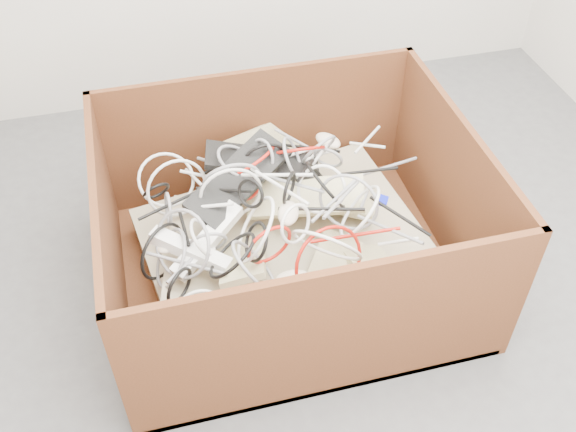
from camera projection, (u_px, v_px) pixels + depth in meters
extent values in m
plane|color=#49494B|center=(357.00, 295.00, 2.49)|extent=(3.00, 3.00, 0.00)
cube|color=#412310|center=(289.00, 273.00, 2.55)|extent=(1.28, 1.07, 0.03)
cube|color=#412310|center=(258.00, 134.00, 2.72)|extent=(1.28, 0.02, 0.60)
cube|color=#412310|center=(333.00, 336.00, 1.99)|extent=(1.28, 0.03, 0.60)
cube|color=#412310|center=(452.00, 190.00, 2.46)|extent=(0.03, 1.02, 0.60)
cube|color=#412310|center=(110.00, 252.00, 2.24)|extent=(0.02, 1.02, 0.60)
cube|color=tan|center=(288.00, 256.00, 2.52)|extent=(1.12, 0.97, 0.21)
cube|color=tan|center=(265.00, 262.00, 2.39)|extent=(0.80, 0.72, 0.22)
cube|color=beige|center=(219.00, 244.00, 2.45)|extent=(0.45, 0.25, 0.09)
cube|color=beige|center=(318.00, 197.00, 2.54)|extent=(0.44, 0.30, 0.14)
cube|color=beige|center=(327.00, 281.00, 2.26)|extent=(0.35, 0.43, 0.09)
cube|color=beige|center=(241.00, 287.00, 2.24)|extent=(0.44, 0.33, 0.08)
cube|color=beige|center=(384.00, 277.00, 2.21)|extent=(0.18, 0.41, 0.17)
cube|color=beige|center=(257.00, 147.00, 2.66)|extent=(0.39, 0.30, 0.20)
cube|color=beige|center=(244.00, 254.00, 2.29)|extent=(0.23, 0.41, 0.22)
cube|color=beige|center=(306.00, 197.00, 2.39)|extent=(0.44, 0.27, 0.12)
cube|color=black|center=(262.00, 161.00, 2.44)|extent=(0.44, 0.23, 0.11)
cube|color=black|center=(239.00, 178.00, 2.32)|extent=(0.42, 0.37, 0.14)
ellipsoid|color=beige|center=(172.00, 243.00, 2.21)|extent=(0.13, 0.12, 0.04)
ellipsoid|color=beige|center=(328.00, 141.00, 2.59)|extent=(0.12, 0.13, 0.04)
ellipsoid|color=beige|center=(293.00, 279.00, 2.14)|extent=(0.12, 0.07, 0.04)
ellipsoid|color=beige|center=(288.00, 213.00, 2.18)|extent=(0.11, 0.13, 0.04)
ellipsoid|color=beige|center=(229.00, 178.00, 2.34)|extent=(0.13, 0.11, 0.04)
ellipsoid|color=black|center=(378.00, 275.00, 2.17)|extent=(0.13, 0.12, 0.04)
cube|color=white|center=(207.00, 240.00, 2.21)|extent=(0.28, 0.24, 0.13)
cube|color=white|center=(190.00, 250.00, 2.18)|extent=(0.27, 0.21, 0.09)
cube|color=#0C15B9|center=(381.00, 200.00, 2.34)|extent=(0.06, 0.06, 0.03)
torus|color=gray|center=(348.00, 203.00, 2.23)|extent=(0.25, 0.20, 0.30)
torus|color=silver|center=(203.00, 237.00, 2.17)|extent=(0.11, 0.18, 0.16)
torus|color=#B4160C|center=(269.00, 245.00, 2.11)|extent=(0.22, 0.08, 0.23)
torus|color=silver|center=(295.00, 224.00, 2.12)|extent=(0.13, 0.13, 0.16)
torus|color=silver|center=(327.00, 246.00, 2.11)|extent=(0.29, 0.24, 0.25)
torus|color=black|center=(163.00, 251.00, 2.23)|extent=(0.22, 0.20, 0.29)
torus|color=silver|center=(359.00, 211.00, 2.23)|extent=(0.20, 0.21, 0.23)
torus|color=gray|center=(319.00, 150.00, 2.44)|extent=(0.16, 0.15, 0.19)
torus|color=gray|center=(292.00, 158.00, 2.39)|extent=(0.12, 0.16, 0.17)
torus|color=gray|center=(208.00, 243.00, 2.20)|extent=(0.18, 0.07, 0.17)
torus|color=silver|center=(255.00, 230.00, 2.15)|extent=(0.17, 0.32, 0.29)
torus|color=silver|center=(199.00, 309.00, 2.10)|extent=(0.21, 0.04, 0.21)
torus|color=gray|center=(232.00, 180.00, 2.29)|extent=(0.29, 0.11, 0.28)
torus|color=black|center=(232.00, 255.00, 2.10)|extent=(0.22, 0.21, 0.17)
torus|color=silver|center=(231.00, 194.00, 2.28)|extent=(0.31, 0.02, 0.31)
torus|color=black|center=(256.00, 242.00, 2.11)|extent=(0.10, 0.19, 0.17)
torus|color=black|center=(325.00, 185.00, 2.33)|extent=(0.15, 0.22, 0.20)
torus|color=silver|center=(177.00, 188.00, 2.37)|extent=(0.23, 0.11, 0.23)
torus|color=silver|center=(321.00, 189.00, 2.29)|extent=(0.17, 0.19, 0.17)
torus|color=#B4160C|center=(243.00, 183.00, 2.34)|extent=(0.17, 0.11, 0.15)
torus|color=#B4160C|center=(329.00, 262.00, 2.11)|extent=(0.30, 0.15, 0.31)
torus|color=gray|center=(182.00, 244.00, 2.13)|extent=(0.19, 0.29, 0.28)
torus|color=black|center=(265.00, 162.00, 2.40)|extent=(0.25, 0.04, 0.25)
torus|color=gray|center=(328.00, 158.00, 2.48)|extent=(0.13, 0.10, 0.13)
torus|color=#B4160C|center=(246.00, 160.00, 2.42)|extent=(0.30, 0.27, 0.21)
torus|color=black|center=(251.00, 193.00, 2.19)|extent=(0.11, 0.11, 0.14)
torus|color=gray|center=(239.00, 162.00, 2.38)|extent=(0.16, 0.18, 0.11)
torus|color=gray|center=(171.00, 258.00, 2.21)|extent=(0.17, 0.30, 0.26)
torus|color=#B4160C|center=(298.00, 151.00, 2.43)|extent=(0.24, 0.19, 0.17)
torus|color=black|center=(289.00, 188.00, 2.20)|extent=(0.10, 0.13, 0.15)
torus|color=black|center=(179.00, 286.00, 2.10)|extent=(0.13, 0.14, 0.18)
torus|color=gray|center=(254.00, 266.00, 2.09)|extent=(0.14, 0.24, 0.21)
torus|color=gray|center=(168.00, 209.00, 2.31)|extent=(0.03, 0.16, 0.16)
torus|color=gray|center=(262.00, 156.00, 2.38)|extent=(0.09, 0.17, 0.18)
torus|color=silver|center=(316.00, 161.00, 2.50)|extent=(0.13, 0.18, 0.19)
torus|color=silver|center=(166.00, 180.00, 2.42)|extent=(0.27, 0.23, 0.16)
torus|color=black|center=(156.00, 191.00, 2.41)|extent=(0.12, 0.08, 0.13)
cylinder|color=silver|center=(290.00, 155.00, 2.46)|extent=(0.23, 0.08, 0.03)
cylinder|color=black|center=(368.00, 171.00, 2.47)|extent=(0.24, 0.03, 0.02)
cylinder|color=black|center=(228.00, 160.00, 2.50)|extent=(0.20, 0.07, 0.06)
cylinder|color=silver|center=(197.00, 180.00, 2.40)|extent=(0.07, 0.21, 0.07)
cylinder|color=gray|center=(341.00, 199.00, 2.19)|extent=(0.18, 0.18, 0.04)
cylinder|color=gray|center=(221.00, 165.00, 2.47)|extent=(0.16, 0.22, 0.09)
cylinder|color=silver|center=(279.00, 186.00, 2.22)|extent=(0.16, 0.22, 0.02)
cylinder|color=gray|center=(334.00, 200.00, 2.21)|extent=(0.20, 0.14, 0.05)
cylinder|color=silver|center=(214.00, 206.00, 2.23)|extent=(0.13, 0.06, 0.05)
cylinder|color=silver|center=(277.00, 175.00, 2.26)|extent=(0.23, 0.12, 0.05)
cylinder|color=black|center=(306.00, 170.00, 2.32)|extent=(0.12, 0.19, 0.09)
cylinder|color=silver|center=(367.00, 140.00, 2.61)|extent=(0.16, 0.14, 0.02)
cylinder|color=gray|center=(389.00, 229.00, 2.17)|extent=(0.15, 0.24, 0.07)
cylinder|color=black|center=(400.00, 216.00, 2.29)|extent=(0.18, 0.19, 0.08)
cylinder|color=gray|center=(187.00, 264.00, 2.15)|extent=(0.25, 0.16, 0.03)
cylinder|color=black|center=(175.00, 202.00, 2.35)|extent=(0.27, 0.12, 0.02)
cylinder|color=black|center=(312.00, 148.00, 2.54)|extent=(0.19, 0.13, 0.04)
cylinder|color=silver|center=(407.00, 282.00, 2.15)|extent=(0.03, 0.17, 0.05)
cylinder|color=silver|center=(367.00, 145.00, 2.65)|extent=(0.13, 0.09, 0.03)
cylinder|color=gray|center=(298.00, 142.00, 2.58)|extent=(0.15, 0.18, 0.04)
cylinder|color=gray|center=(292.00, 183.00, 2.27)|extent=(0.20, 0.14, 0.03)
cylinder|color=gray|center=(387.00, 167.00, 2.56)|extent=(0.27, 0.08, 0.03)
cylinder|color=black|center=(321.00, 209.00, 2.19)|extent=(0.28, 0.10, 0.02)
cylinder|color=#B4160C|center=(220.00, 303.00, 2.02)|extent=(0.24, 0.04, 0.09)
cylinder|color=silver|center=(398.00, 241.00, 2.21)|extent=(0.14, 0.04, 0.03)
cylinder|color=silver|center=(319.00, 146.00, 2.58)|extent=(0.12, 0.19, 0.06)
cylinder|color=silver|center=(319.00, 155.00, 2.53)|extent=(0.14, 0.09, 0.06)
cylinder|color=black|center=(184.00, 229.00, 2.21)|extent=(0.02, 0.16, 0.02)
cylinder|color=gray|center=(186.00, 265.00, 2.14)|extent=(0.15, 0.13, 0.02)
cylinder|color=#B4160C|center=(355.00, 235.00, 2.16)|extent=(0.30, 0.06, 0.05)
cylinder|color=black|center=(224.00, 190.00, 2.27)|extent=(0.18, 0.12, 0.06)
cylinder|color=silver|center=(196.00, 174.00, 2.44)|extent=(0.12, 0.04, 0.05)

